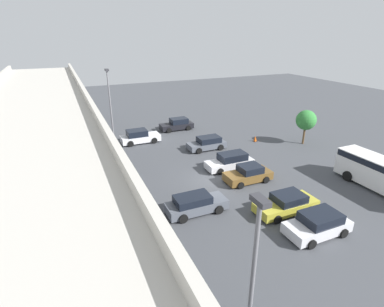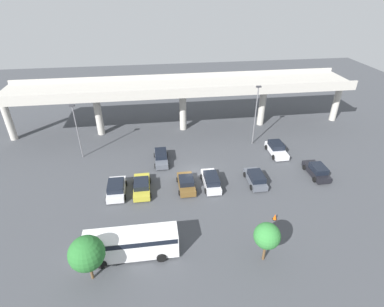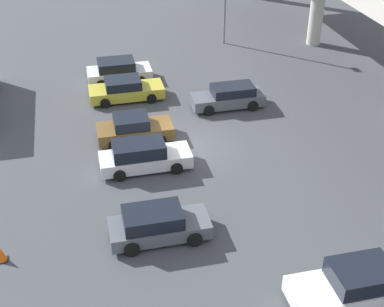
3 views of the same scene
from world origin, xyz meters
name	(u,v)px [view 1 (image 1 of 3)]	position (x,y,z in m)	size (l,w,h in m)	color
ground_plane	(212,180)	(0.00, 0.00, 0.00)	(116.38, 116.38, 0.00)	#424449
highway_overpass	(32,123)	(0.00, 13.66, 7.03)	(55.42, 7.94, 8.38)	#BCB7AD
parked_car_0	(318,224)	(-9.86, -2.80, 0.75)	(2.25, 4.45, 1.56)	silver
parked_car_1	(286,204)	(-6.88, -2.68, 0.68)	(2.18, 4.86, 1.45)	gold
parked_car_2	(195,204)	(-4.24, 3.62, 0.71)	(1.97, 4.64, 1.46)	#515660
parked_car_3	(248,174)	(-1.50, -2.86, 0.70)	(2.13, 4.31, 1.53)	brown
parked_car_4	(230,161)	(1.60, -2.80, 0.75)	(2.02, 4.81, 1.57)	silver
parked_car_5	(207,143)	(7.23, -3.04, 0.72)	(2.07, 4.42, 1.48)	#515660
parked_car_6	(139,137)	(12.55, 3.58, 0.77)	(2.19, 4.72, 1.64)	silver
parked_car_7	(177,124)	(15.61, -2.54, 0.75)	(2.04, 4.56, 1.61)	black
lamp_post_near_aisle	(252,281)	(-15.38, 6.51, 4.66)	(0.70, 0.35, 7.95)	slate
lamp_post_mid_lot	(111,107)	(10.06, 7.01, 5.30)	(0.70, 0.35, 9.19)	slate
tree_front_right	(306,120)	(4.20, -14.54, 2.95)	(2.36, 2.36, 4.15)	brown
traffic_cone	(255,139)	(7.21, -9.68, 0.33)	(0.44, 0.44, 0.70)	black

